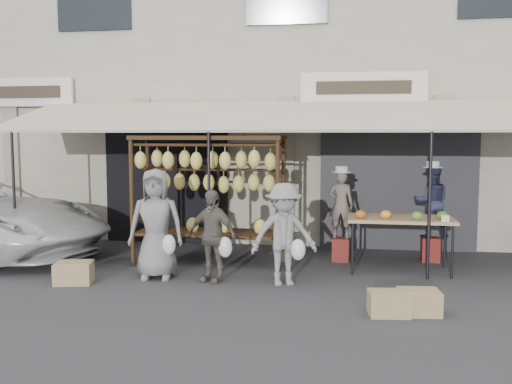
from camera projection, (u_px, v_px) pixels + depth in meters
ground_plane at (258, 292)px, 8.19m from camera, size 90.00×90.00×0.00m
shophouse at (300, 78)px, 14.20m from camera, size 24.00×6.15×7.30m
awning at (279, 117)px, 10.16m from camera, size 10.00×2.35×2.92m
banana_rack at (208, 174)px, 9.77m from camera, size 2.60×0.90×2.24m
produce_table at (401, 220)px, 9.30m from camera, size 1.70×0.90×1.04m
vendor_left at (341, 204)px, 10.10m from camera, size 0.48×0.35×1.21m
vendor_right at (432, 202)px, 10.06m from camera, size 0.62×0.48×1.28m
customer_left at (156, 224)px, 8.89m from camera, size 0.92×0.67×1.73m
customer_mid at (212, 236)px, 8.72m from camera, size 0.90×0.60×1.42m
customer_right at (284, 234)px, 8.52m from camera, size 1.12×0.85×1.54m
stool_left at (340, 249)px, 10.18m from camera, size 0.32×0.32×0.42m
stool_right at (430, 249)px, 10.15m from camera, size 0.39×0.39×0.43m
crate_near_a at (389, 303)px, 7.12m from camera, size 0.54×0.44×0.30m
crate_near_b at (419, 302)px, 7.16m from camera, size 0.55×0.44×0.31m
crate_far at (74, 273)px, 8.64m from camera, size 0.63×0.53×0.33m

